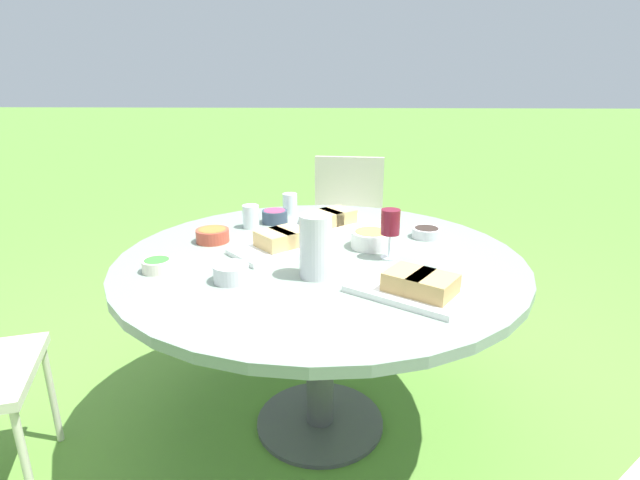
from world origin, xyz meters
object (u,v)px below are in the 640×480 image
at_px(dining_table, 320,278).
at_px(wine_glass, 390,224).
at_px(chair_near_left, 347,217).
at_px(water_pitcher, 315,246).

distance_m(dining_table, wine_glass, 0.34).
xyz_separation_m(dining_table, wine_glass, (-0.25, 0.02, 0.22)).
bearing_deg(wine_glass, dining_table, -5.02).
bearing_deg(dining_table, wine_glass, 174.98).
height_order(chair_near_left, wine_glass, wine_glass).
bearing_deg(chair_near_left, wine_glass, 95.34).
xyz_separation_m(dining_table, chair_near_left, (-0.13, -1.31, -0.13)).
bearing_deg(water_pitcher, dining_table, -92.32).
distance_m(water_pitcher, wine_glass, 0.32).
relative_size(chair_near_left, water_pitcher, 4.20).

